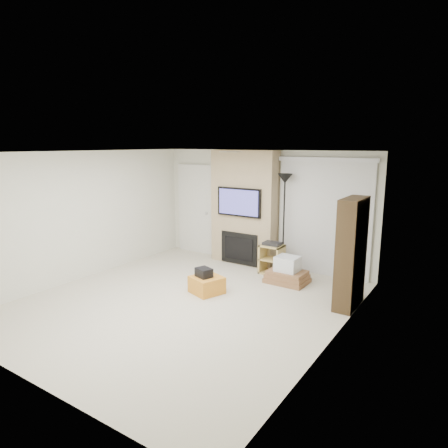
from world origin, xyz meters
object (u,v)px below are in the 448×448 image
Objects in this scene: ottoman at (207,285)px; box_stack at (287,273)px; floor_lamp at (285,195)px; av_stand at (272,257)px; bookshelf at (351,253)px.

box_stack reaches higher than ottoman.
av_stand is at bearing -115.03° from floor_lamp.
floor_lamp is 2.59× the size of box_stack.
bookshelf is (2.29, 0.80, 0.75)m from ottoman.
floor_lamp reaches higher than av_stand.
ottoman is 1.71m from av_stand.
ottoman is at bearing -106.26° from av_stand.
box_stack is 0.44× the size of bookshelf.
bookshelf is at bearing 19.19° from ottoman.
ottoman is 2.54m from bookshelf.
floor_lamp is at bearing 122.27° from box_stack.
floor_lamp is 1.29m from av_stand.
bookshelf reaches higher than av_stand.
box_stack is (0.50, -0.34, -0.15)m from av_stand.
ottoman is 0.25× the size of floor_lamp.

